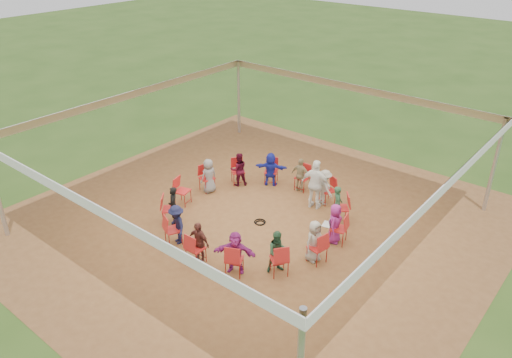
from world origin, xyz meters
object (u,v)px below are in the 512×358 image
Objects in this scene: chair_4 at (271,171)px; person_seated_1 at (337,204)px; chair_7 at (182,191)px; chair_8 at (170,209)px; person_seated_4 at (271,169)px; standing_person at (316,185)px; cable_coil at (260,222)px; laptop at (329,223)px; person_seated_2 at (325,187)px; chair_3 at (303,178)px; chair_0 at (339,229)px; person_seated_6 at (209,176)px; chair_9 at (173,230)px; chair_2 at (327,190)px; chair_13 at (317,247)px; chair_10 at (196,248)px; person_seated_3 at (301,175)px; person_seated_8 at (177,225)px; chair_12 at (279,259)px; chair_1 at (341,208)px; person_seated_10 at (235,252)px; person_seated_5 at (239,169)px; person_seated_0 at (335,223)px; chair_11 at (234,259)px; chair_5 at (238,171)px; person_seated_9 at (199,242)px; person_seated_7 at (173,205)px; person_seated_11 at (278,252)px; chair_6 at (207,178)px.

person_seated_1 reaches higher than chair_4.
chair_8 is (0.51, -0.99, 0.00)m from chair_7.
standing_person is (1.98, -0.32, 0.22)m from person_seated_4.
laptop reaches higher than cable_coil.
chair_7 is 4.41m from person_seated_2.
person_seated_1 reaches higher than chair_3.
chair_0 is 2.13m from person_seated_2.
person_seated_2 and person_seated_6 have the same top height.
chair_9 is 4.41m from person_seated_4.
chair_13 is (1.44, -2.78, 0.00)m from chair_2.
person_seated_3 is (-0.14, 4.90, 0.14)m from chair_10.
person_seated_8 reaches higher than chair_3.
chair_9 is 2.34× the size of laptop.
person_seated_1 is at bearing 167.14° from person_seated_2.
chair_9 is 1.00× the size of chair_12.
chair_0 is 3.06m from person_seated_3.
chair_2 reaches higher than laptop.
chair_1 is 2.34× the size of laptop.
chair_10 is (1.09, -0.22, 0.00)m from chair_9.
person_seated_4 is at bearing 102.54° from chair_10.
chair_2 is at bearing -116.89° from standing_person.
laptop is (4.07, 2.17, 0.11)m from chair_8.
person_seated_8 is at bearing 161.01° from chair_10.
chair_7 is at bearing 129.69° from person_seated_10.
person_seated_5 is at bearing -3.07° from standing_person.
person_seated_5 is at bearing 115.04° from chair_10.
chair_12 is (3.03, 0.78, 0.00)m from chair_9.
cable_coil is at bearing 88.55° from chair_13.
standing_person is at bearing 134.48° from person_seated_5.
person_seated_10 is (-0.91, -0.61, 0.14)m from chair_12.
person_seated_3 reaches higher than laptop.
chair_12 is 4.90m from person_seated_5.
chair_2 is 0.78× the size of person_seated_0.
chair_7 is 2.13m from person_seated_5.
chair_10 is at bearing 90.00° from person_seated_3.
person_seated_2 is at bearing 68.80° from cable_coil.
chair_11 is at bearing 154.29° from chair_13.
standing_person is at bearing 132.82° from chair_5.
person_seated_10 reaches higher than chair_9.
chair_5 is 2.05× the size of cable_coil.
laptop is at bearing 42.82° from chair_11.
person_seated_7 is at bearing 154.29° from person_seated_9.
person_seated_11 is (-0.01, -3.05, 0.14)m from chair_1.
chair_8 is 0.78× the size of person_seated_3.
person_seated_9 is (-1.94, -0.88, 0.14)m from chair_12.
chair_1 is at bearing 90.00° from person_seated_7.
person_seated_11 is at bearing 128.57° from person_seated_2.
chair_1 is 4.89m from chair_9.
chair_6 is 3.06m from person_seated_8.
person_seated_1 is (-0.63, 2.03, 0.14)m from chair_13.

